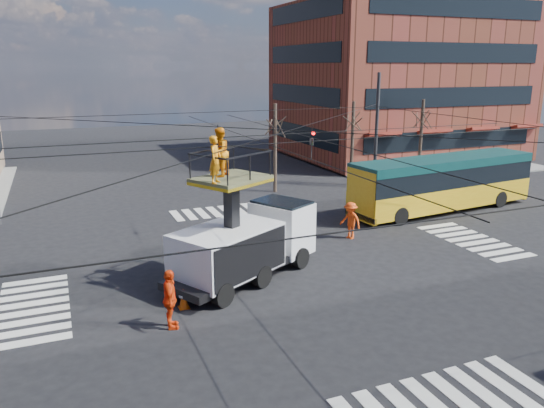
{
  "coord_description": "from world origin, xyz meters",
  "views": [
    {
      "loc": [
        -8.7,
        -19.37,
        8.38
      ],
      "look_at": [
        0.21,
        2.38,
        2.27
      ],
      "focal_mm": 35.0,
      "sensor_mm": 36.0,
      "label": 1
    }
  ],
  "objects_px": {
    "city_bus": "(443,182)",
    "worker_ground": "(170,300)",
    "utility_truck": "(245,230)",
    "flagger": "(350,220)",
    "traffic_cone": "(184,298)"
  },
  "relations": [
    {
      "from": "utility_truck",
      "to": "flagger",
      "type": "bearing_deg",
      "value": -6.42
    },
    {
      "from": "city_bus",
      "to": "traffic_cone",
      "type": "height_order",
      "value": "city_bus"
    },
    {
      "from": "utility_truck",
      "to": "worker_ground",
      "type": "xyz_separation_m",
      "value": [
        -3.76,
        -3.21,
        -1.02
      ]
    },
    {
      "from": "traffic_cone",
      "to": "flagger",
      "type": "relative_size",
      "value": 0.39
    },
    {
      "from": "worker_ground",
      "to": "flagger",
      "type": "relative_size",
      "value": 1.08
    },
    {
      "from": "city_bus",
      "to": "worker_ground",
      "type": "distance_m",
      "value": 20.07
    },
    {
      "from": "flagger",
      "to": "traffic_cone",
      "type": "bearing_deg",
      "value": -85.87
    },
    {
      "from": "city_bus",
      "to": "traffic_cone",
      "type": "relative_size",
      "value": 16.95
    },
    {
      "from": "utility_truck",
      "to": "flagger",
      "type": "xyz_separation_m",
      "value": [
        6.52,
        2.76,
        -1.1
      ]
    },
    {
      "from": "city_bus",
      "to": "flagger",
      "type": "distance_m",
      "value": 8.31
    },
    {
      "from": "traffic_cone",
      "to": "flagger",
      "type": "height_order",
      "value": "flagger"
    },
    {
      "from": "worker_ground",
      "to": "utility_truck",
      "type": "bearing_deg",
      "value": -41.57
    },
    {
      "from": "utility_truck",
      "to": "flagger",
      "type": "distance_m",
      "value": 7.16
    },
    {
      "from": "utility_truck",
      "to": "city_bus",
      "type": "distance_m",
      "value": 15.34
    },
    {
      "from": "utility_truck",
      "to": "flagger",
      "type": "height_order",
      "value": "utility_truck"
    }
  ]
}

